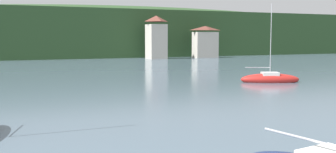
{
  "coord_description": "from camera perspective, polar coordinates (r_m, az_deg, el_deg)",
  "views": [
    {
      "loc": [
        -10.93,
        10.65,
        5.17
      ],
      "look_at": [
        0.0,
        35.34,
        2.56
      ],
      "focal_mm": 43.48,
      "sensor_mm": 36.0,
      "label": 1
    }
  ],
  "objects": [
    {
      "name": "wooded_hillside",
      "position": [
        137.84,
        -11.55,
        5.43
      ],
      "size": [
        352.0,
        66.59,
        24.4
      ],
      "color": "#2D4C28",
      "rests_on": "ground_plane"
    },
    {
      "name": "shore_building_west",
      "position": [
        98.35,
        -1.66,
        5.43
      ],
      "size": [
        4.35,
        4.49,
        10.36
      ],
      "color": "beige",
      "rests_on": "ground_plane"
    },
    {
      "name": "shore_building_westcentral",
      "position": [
        103.51,
        5.24,
        4.79
      ],
      "size": [
        6.36,
        3.22,
        8.01
      ],
      "color": "beige",
      "rests_on": "ground_plane"
    },
    {
      "name": "sailboat_far_6",
      "position": [
        48.42,
        14.09,
        -0.34
      ],
      "size": [
        6.97,
        4.62,
        9.39
      ],
      "rotation": [
        0.0,
        0.0,
        5.86
      ],
      "color": "red",
      "rests_on": "ground_plane"
    }
  ]
}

